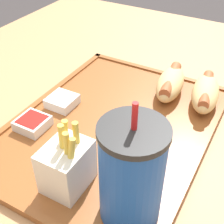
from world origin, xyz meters
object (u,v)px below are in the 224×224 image
hot_dog_far (205,93)px  fries_carton (67,165)px  sauce_cup_mayo (62,101)px  sauce_cup_ketchup (33,123)px  soda_cup (131,174)px  hot_dog_near (170,83)px

hot_dog_far → fries_carton: fries_carton is taller
sauce_cup_mayo → sauce_cup_ketchup: 0.08m
hot_dog_far → sauce_cup_mayo: (0.15, -0.25, -0.01)m
soda_cup → sauce_cup_ketchup: bearing=-107.4°
hot_dog_far → sauce_cup_ketchup: bearing=-47.7°
fries_carton → sauce_cup_mayo: fries_carton is taller
sauce_cup_mayo → sauce_cup_ketchup: (0.08, -0.01, 0.00)m
hot_dog_near → sauce_cup_mayo: size_ratio=2.52×
soda_cup → fries_carton: bearing=-89.7°
fries_carton → sauce_cup_mayo: size_ratio=2.08×
hot_dog_near → sauce_cup_ketchup: size_ratio=2.52×
soda_cup → sauce_cup_ketchup: 0.26m
sauce_cup_ketchup → hot_dog_near: bearing=142.2°
soda_cup → sauce_cup_mayo: soda_cup is taller
sauce_cup_mayo → sauce_cup_ketchup: size_ratio=1.00×
fries_carton → sauce_cup_ketchup: (-0.07, -0.13, -0.03)m
hot_dog_near → sauce_cup_ketchup: hot_dog_near is taller
hot_dog_near → sauce_cup_mayo: 0.23m
fries_carton → hot_dog_near: bearing=171.7°
hot_dog_near → fries_carton: 0.31m
hot_dog_near → sauce_cup_ketchup: bearing=-37.8°
soda_cup → hot_dog_far: bearing=176.9°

